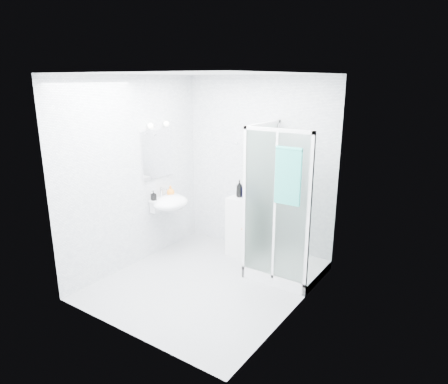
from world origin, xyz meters
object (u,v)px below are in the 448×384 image
Objects in this scene: shower_enclosure at (280,243)px; shampoo_bottle_b at (248,189)px; shampoo_bottle_a at (239,189)px; hand_towel at (288,175)px; soap_dispenser_orange at (171,191)px; soap_dispenser_black at (154,195)px; storage_cabinet at (242,226)px; wall_basin at (169,203)px.

shampoo_bottle_b is (-0.68, 0.27, 0.57)m from shower_enclosure.
hand_towel is at bearing -31.62° from shampoo_bottle_a.
soap_dispenser_orange reaches higher than soap_dispenser_black.
soap_dispenser_orange is at bearing 174.12° from hand_towel.
shampoo_bottle_a is 0.13m from shampoo_bottle_b.
storage_cabinet is at bearing 24.51° from soap_dispenser_orange.
soap_dispenser_orange is at bearing -173.51° from shower_enclosure.
shampoo_bottle_a is at bearing -173.36° from storage_cabinet.
wall_basin is 0.83× the size of hand_towel.
soap_dispenser_orange is at bearing 81.10° from soap_dispenser_black.
soap_dispenser_orange is (-1.05, -0.47, -0.08)m from shampoo_bottle_b.
soap_dispenser_black is at bearing -164.12° from shower_enclosure.
soap_dispenser_orange is (-0.08, 0.12, 0.14)m from wall_basin.
shampoo_bottle_a reaches higher than storage_cabinet.
hand_towel is (0.25, -0.40, 1.04)m from shower_enclosure.
soap_dispenser_orange is (-0.98, -0.45, 0.49)m from storage_cabinet.
shampoo_bottle_b is at bearing 21.84° from storage_cabinet.
hand_towel is 4.74× the size of soap_dispenser_black.
hand_towel is 1.33m from shampoo_bottle_a.
shampoo_bottle_a is at bearing -169.26° from shampoo_bottle_b.
shower_enclosure is 3.57× the size of wall_basin.
wall_basin is at bearing -148.86° from shampoo_bottle_b.
shower_enclosure is at bearing -14.39° from storage_cabinet.
shampoo_bottle_a is 1.77× the size of soap_dispenser_black.
storage_cabinet is at bearing 36.28° from soap_dispenser_black.
storage_cabinet is (0.91, 0.57, -0.35)m from wall_basin.
soap_dispenser_orange is 1.08× the size of soap_dispenser_black.
shampoo_bottle_b is at bearing 24.09° from soap_dispenser_orange.
soap_dispenser_orange is (-1.98, 0.20, -0.55)m from hand_towel.
shower_enclosure is 2.97× the size of hand_towel.
wall_basin is at bearing 177.45° from hand_towel.
shampoo_bottle_b is (-0.93, 0.67, -0.48)m from hand_towel.
hand_towel reaches higher than shampoo_bottle_b.
storage_cabinet is 1.37m from soap_dispenser_black.
hand_towel reaches higher than shampoo_bottle_a.
shower_enclosure is 7.96× the size of shampoo_bottle_a.
wall_basin is 0.63× the size of storage_cabinet.
hand_towel is at bearing -5.88° from soap_dispenser_orange.
shampoo_bottle_b is at bearing 158.10° from shower_enclosure.
wall_basin is 1.16m from shampoo_bottle_b.
storage_cabinet is at bearing 2.38° from shampoo_bottle_a.
hand_towel is 1.25m from shampoo_bottle_b.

